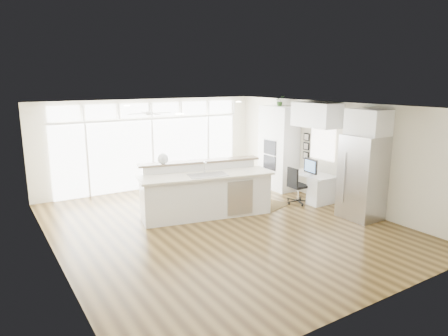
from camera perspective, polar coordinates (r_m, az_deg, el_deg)
floor at (r=9.22m, az=-0.49°, el=-8.23°), size 7.00×8.00×0.02m
ceiling at (r=8.65m, az=-0.52°, el=8.83°), size 7.00×8.00×0.02m
wall_back at (r=12.36m, az=-10.35°, el=3.42°), size 7.00×0.04×2.70m
wall_front at (r=5.95m, az=20.44°, el=-6.94°), size 7.00×0.04×2.70m
wall_left at (r=7.64m, az=-23.43°, el=-2.96°), size 0.04×8.00×2.70m
wall_right at (r=11.05m, az=15.12°, el=2.13°), size 0.04×8.00×2.70m
glass_wall at (r=12.35m, az=-10.19°, el=2.01°), size 5.80×0.06×2.08m
transom_row at (r=12.19m, az=-10.43°, el=8.17°), size 5.90×0.06×0.40m
desk_window at (r=11.19m, az=13.91°, el=3.36°), size 0.04×0.85×0.85m
ceiling_fan at (r=10.94m, az=-10.63°, el=8.22°), size 1.16×1.16×0.32m
recessed_lights at (r=8.82m, az=-1.21°, el=8.77°), size 3.40×3.00×0.02m
oven_cabinet at (r=12.12m, az=7.78°, el=2.85°), size 0.64×1.20×2.50m
desk_nook at (r=11.20m, az=12.43°, el=-2.68°), size 0.72×1.30×0.76m
upper_cabinets at (r=10.89m, az=13.06°, el=7.41°), size 0.64×1.30×0.64m
refrigerator at (r=9.97m, az=19.16°, el=-1.27°), size 0.76×0.90×2.00m
fridge_cabinet at (r=9.81m, az=19.92°, el=6.18°), size 0.64×0.90×0.60m
framed_photos at (r=11.65m, az=11.68°, el=3.07°), size 0.06×0.22×0.80m
kitchen_island at (r=9.66m, az=-2.55°, el=-3.21°), size 3.41×1.85×1.28m
rug at (r=10.65m, az=6.51°, el=-5.34°), size 1.15×0.98×0.01m
office_chair at (r=10.85m, az=10.58°, el=-2.48°), size 0.53×0.49×0.98m
fishbowl at (r=9.62m, az=-8.73°, el=1.32°), size 0.34×0.34×0.26m
monitor at (r=11.00m, az=12.28°, el=0.27°), size 0.15×0.53×0.44m
keyboard at (r=10.93m, az=11.59°, el=-0.91°), size 0.13×0.32×0.02m
potted_plant at (r=11.97m, az=7.97°, el=9.31°), size 0.31×0.34×0.23m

